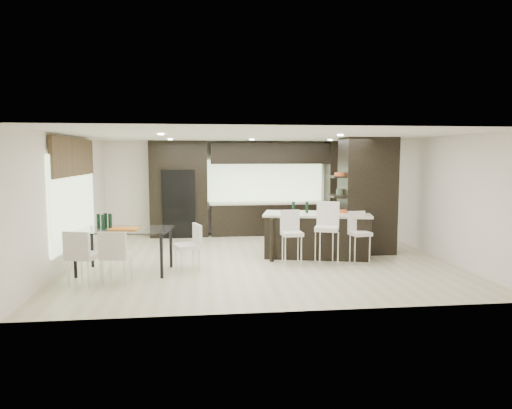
{
  "coord_description": "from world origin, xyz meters",
  "views": [
    {
      "loc": [
        -1.21,
        -9.87,
        2.26
      ],
      "look_at": [
        0.0,
        0.6,
        1.15
      ],
      "focal_mm": 32.0,
      "sensor_mm": 36.0,
      "label": 1
    }
  ],
  "objects": [
    {
      "name": "stool_left",
      "position": [
        0.6,
        -0.71,
        0.46
      ],
      "size": [
        0.43,
        0.43,
        0.93
      ],
      "primitive_type": "cube",
      "rotation": [
        0.0,
        0.0,
        0.06
      ],
      "color": "silver",
      "rests_on": "ground"
    },
    {
      "name": "chair_far",
      "position": [
        -3.3,
        -1.71,
        0.46
      ],
      "size": [
        0.63,
        0.63,
        0.91
      ],
      "primitive_type": "cube",
      "rotation": [
        0.0,
        0.0,
        -0.34
      ],
      "color": "silver",
      "rests_on": "ground"
    },
    {
      "name": "back_cabinetry",
      "position": [
        0.5,
        3.17,
        1.35
      ],
      "size": [
        6.8,
        0.68,
        2.7
      ],
      "primitive_type": "cube",
      "color": "black",
      "rests_on": "ground"
    },
    {
      "name": "back_wall",
      "position": [
        0.0,
        3.5,
        1.35
      ],
      "size": [
        8.0,
        0.02,
        2.7
      ],
      "primitive_type": "cube",
      "color": "white",
      "rests_on": "ground"
    },
    {
      "name": "bench",
      "position": [
        1.3,
        1.94,
        0.24
      ],
      "size": [
        1.29,
        0.59,
        0.48
      ],
      "primitive_type": "cube",
      "rotation": [
        0.0,
        0.0,
        0.09
      ],
      "color": "black",
      "rests_on": "ground"
    },
    {
      "name": "window_back",
      "position": [
        0.6,
        3.46,
        1.55
      ],
      "size": [
        3.4,
        0.04,
        1.2
      ],
      "primitive_type": "cube",
      "color": "#B2D199",
      "rests_on": "back_wall"
    },
    {
      "name": "window_left",
      "position": [
        -3.96,
        0.2,
        1.35
      ],
      "size": [
        0.04,
        3.2,
        1.9
      ],
      "primitive_type": "cube",
      "color": "#B2D199",
      "rests_on": "left_wall"
    },
    {
      "name": "chair_near",
      "position": [
        -2.75,
        -1.71,
        0.45
      ],
      "size": [
        0.55,
        0.55,
        0.9
      ],
      "primitive_type": "cube",
      "rotation": [
        0.0,
        0.0,
        -0.15
      ],
      "color": "silver",
      "rests_on": "ground"
    },
    {
      "name": "stool_right",
      "position": [
        2.06,
        -0.7,
        0.44
      ],
      "size": [
        0.45,
        0.45,
        0.89
      ],
      "primitive_type": "cube",
      "rotation": [
        0.0,
        0.0,
        0.15
      ],
      "color": "silver",
      "rests_on": "ground"
    },
    {
      "name": "stool_mid",
      "position": [
        1.33,
        -0.74,
        0.53
      ],
      "size": [
        0.61,
        0.61,
        1.06
      ],
      "primitive_type": "cube",
      "rotation": [
        0.0,
        0.0,
        -0.36
      ],
      "color": "silver",
      "rests_on": "ground"
    },
    {
      "name": "dining_table",
      "position": [
        -2.75,
        -0.89,
        0.43
      ],
      "size": [
        1.9,
        1.24,
        0.86
      ],
      "primitive_type": "cube",
      "rotation": [
        0.0,
        0.0,
        -0.14
      ],
      "color": "white",
      "rests_on": "ground"
    },
    {
      "name": "kitchen_island",
      "position": [
        1.33,
        0.1,
        0.5
      ],
      "size": [
        2.55,
        1.55,
        0.99
      ],
      "primitive_type": "cube",
      "rotation": [
        0.0,
        0.0,
        -0.24
      ],
      "color": "black",
      "rests_on": "ground"
    },
    {
      "name": "partition_column",
      "position": [
        2.6,
        0.4,
        1.35
      ],
      "size": [
        1.2,
        0.8,
        2.7
      ],
      "primitive_type": "cube",
      "color": "black",
      "rests_on": "ground"
    },
    {
      "name": "ceiling",
      "position": [
        0.0,
        0.0,
        2.7
      ],
      "size": [
        8.0,
        7.0,
        0.02
      ],
      "primitive_type": "cube",
      "color": "white",
      "rests_on": "ground"
    },
    {
      "name": "ceiling_spots",
      "position": [
        0.0,
        0.25,
        2.68
      ],
      "size": [
        4.0,
        3.0,
        0.02
      ],
      "primitive_type": "cube",
      "color": "white",
      "rests_on": "ceiling"
    },
    {
      "name": "right_wall",
      "position": [
        4.0,
        0.0,
        1.35
      ],
      "size": [
        0.02,
        7.0,
        2.7
      ],
      "primitive_type": "cube",
      "color": "white",
      "rests_on": "ground"
    },
    {
      "name": "left_wall",
      "position": [
        -4.0,
        0.0,
        1.35
      ],
      "size": [
        0.02,
        7.0,
        2.7
      ],
      "primitive_type": "cube",
      "color": "white",
      "rests_on": "ground"
    },
    {
      "name": "refrigerator",
      "position": [
        -1.9,
        3.12,
        0.95
      ],
      "size": [
        0.9,
        0.68,
        1.9
      ],
      "primitive_type": "cube",
      "color": "black",
      "rests_on": "ground"
    },
    {
      "name": "floor_vase",
      "position": [
        2.3,
        0.82,
        0.58
      ],
      "size": [
        0.52,
        0.52,
        1.15
      ],
      "primitive_type": null,
      "rotation": [
        0.0,
        0.0,
        -0.28
      ],
      "color": "#435139",
      "rests_on": "ground"
    },
    {
      "name": "chair_end",
      "position": [
        -1.54,
        -0.89,
        0.43
      ],
      "size": [
        0.59,
        0.59,
        0.85
      ],
      "primitive_type": "cube",
      "rotation": [
        0.0,
        0.0,
        1.91
      ],
      "color": "silver",
      "rests_on": "ground"
    },
    {
      "name": "stone_accent",
      "position": [
        -3.93,
        0.2,
        2.25
      ],
      "size": [
        0.08,
        3.0,
        0.8
      ],
      "primitive_type": "cube",
      "color": "brown",
      "rests_on": "left_wall"
    },
    {
      "name": "ground",
      "position": [
        0.0,
        0.0,
        0.0
      ],
      "size": [
        8.0,
        8.0,
        0.0
      ],
      "primitive_type": "plane",
      "color": "beige",
      "rests_on": "ground"
    }
  ]
}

